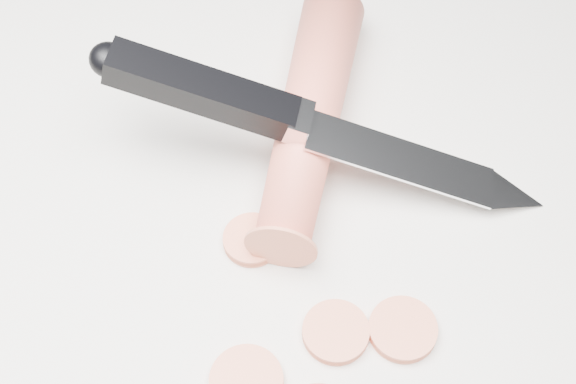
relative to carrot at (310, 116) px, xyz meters
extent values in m
plane|color=silver|center=(-0.03, -0.09, -0.02)|extent=(2.40, 2.40, 0.00)
cylinder|color=#E85945|center=(0.00, 0.00, 0.00)|extent=(0.09, 0.18, 0.04)
cylinder|color=#E36F4D|center=(-0.01, -0.13, -0.02)|extent=(0.04, 0.04, 0.01)
cylinder|color=#E36F4D|center=(-0.06, -0.15, -0.02)|extent=(0.04, 0.04, 0.01)
cylinder|color=#E36F4D|center=(0.03, -0.13, -0.02)|extent=(0.04, 0.04, 0.01)
cylinder|color=#E36F4D|center=(-0.04, -0.07, -0.02)|extent=(0.03, 0.03, 0.01)
camera|label=1|loc=(-0.05, -0.29, 0.38)|focal=50.00mm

